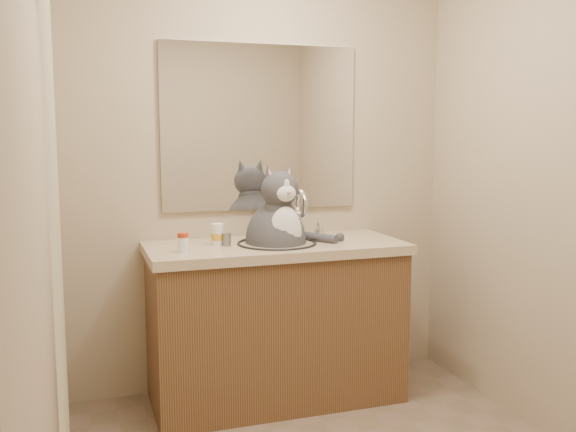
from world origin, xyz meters
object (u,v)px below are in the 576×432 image
object	(u,v)px
pill_bottle_orange	(217,235)
grey_canister	(227,239)
cat	(277,235)
pill_bottle_redcap	(183,242)

from	to	relation	value
pill_bottle_orange	grey_canister	distance (m)	0.06
pill_bottle_orange	grey_canister	xyz separation A→B (m)	(0.04, -0.04, -0.02)
cat	pill_bottle_orange	xyz separation A→B (m)	(-0.31, 0.03, 0.01)
pill_bottle_orange	cat	bearing A→B (deg)	-6.11
pill_bottle_orange	grey_canister	bearing A→B (deg)	-41.41
cat	pill_bottle_orange	distance (m)	0.31
grey_canister	cat	bearing A→B (deg)	0.54
cat	pill_bottle_redcap	distance (m)	0.52
cat	grey_canister	world-z (taller)	cat
pill_bottle_orange	grey_canister	size ratio (longest dim) A/B	1.68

